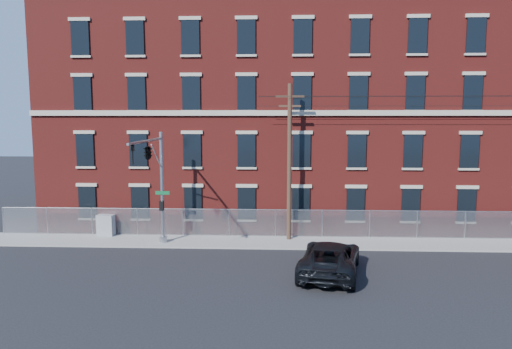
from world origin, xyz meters
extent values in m
plane|color=black|center=(0.00, 0.00, 0.00)|extent=(140.00, 140.00, 0.00)
cube|color=#98958F|center=(12.00, 5.00, 0.06)|extent=(65.00, 3.00, 0.12)
cube|color=maroon|center=(12.00, 14.00, 8.00)|extent=(55.00, 14.00, 16.00)
cube|color=black|center=(12.00, 14.00, 16.15)|extent=(55.30, 14.30, 0.30)
cube|color=#AAA18E|center=(12.00, 6.92, 8.30)|extent=(55.00, 0.18, 0.35)
cube|color=black|center=(-11.83, 6.94, 2.20)|extent=(1.20, 0.10, 2.20)
cube|color=black|center=(-11.83, 6.94, 5.80)|extent=(1.20, 0.10, 2.20)
cube|color=black|center=(-11.83, 6.94, 9.60)|extent=(1.20, 0.10, 2.20)
cube|color=black|center=(-11.83, 6.94, 13.20)|extent=(1.20, 0.10, 2.20)
cube|color=black|center=(-8.17, 6.94, 2.20)|extent=(1.20, 0.10, 2.20)
cube|color=black|center=(-8.17, 6.94, 5.80)|extent=(1.20, 0.10, 2.20)
cube|color=black|center=(-8.17, 6.94, 9.60)|extent=(1.20, 0.10, 2.20)
cube|color=black|center=(-8.17, 6.94, 13.20)|extent=(1.20, 0.10, 2.20)
cube|color=black|center=(-4.50, 6.94, 2.20)|extent=(1.20, 0.10, 2.20)
cube|color=black|center=(-4.50, 6.94, 5.80)|extent=(1.20, 0.10, 2.20)
cube|color=black|center=(-4.50, 6.94, 9.60)|extent=(1.20, 0.10, 2.20)
cube|color=black|center=(-4.50, 6.94, 13.20)|extent=(1.20, 0.10, 2.20)
cube|color=black|center=(-0.83, 6.94, 2.20)|extent=(1.20, 0.10, 2.20)
cube|color=black|center=(-0.83, 6.94, 5.80)|extent=(1.20, 0.10, 2.20)
cube|color=black|center=(-0.83, 6.94, 9.60)|extent=(1.20, 0.10, 2.20)
cube|color=black|center=(-0.83, 6.94, 13.20)|extent=(1.20, 0.10, 2.20)
cube|color=black|center=(2.83, 6.94, 2.20)|extent=(1.20, 0.10, 2.20)
cube|color=black|center=(2.83, 6.94, 5.80)|extent=(1.20, 0.10, 2.20)
cube|color=black|center=(2.83, 6.94, 9.60)|extent=(1.20, 0.10, 2.20)
cube|color=black|center=(2.83, 6.94, 13.20)|extent=(1.20, 0.10, 2.20)
cube|color=black|center=(6.50, 6.94, 2.20)|extent=(1.20, 0.10, 2.20)
cube|color=black|center=(6.50, 6.94, 5.80)|extent=(1.20, 0.10, 2.20)
cube|color=black|center=(6.50, 6.94, 9.60)|extent=(1.20, 0.10, 2.20)
cube|color=black|center=(6.50, 6.94, 13.20)|extent=(1.20, 0.10, 2.20)
cube|color=black|center=(10.17, 6.94, 2.20)|extent=(1.20, 0.10, 2.20)
cube|color=black|center=(10.17, 6.94, 5.80)|extent=(1.20, 0.10, 2.20)
cube|color=black|center=(10.17, 6.94, 9.60)|extent=(1.20, 0.10, 2.20)
cube|color=black|center=(10.17, 6.94, 13.20)|extent=(1.20, 0.10, 2.20)
cube|color=black|center=(13.83, 6.94, 2.20)|extent=(1.20, 0.10, 2.20)
cube|color=black|center=(13.83, 6.94, 5.80)|extent=(1.20, 0.10, 2.20)
cube|color=black|center=(13.83, 6.94, 9.60)|extent=(1.20, 0.10, 2.20)
cube|color=black|center=(13.83, 6.94, 13.20)|extent=(1.20, 0.10, 2.20)
cube|color=#A5A8AD|center=(12.00, 6.30, 1.02)|extent=(59.00, 0.02, 1.80)
cylinder|color=#9EA0A5|center=(12.00, 6.30, 1.92)|extent=(59.00, 0.04, 0.04)
cylinder|color=#9EA0A5|center=(-17.50, 6.30, 1.02)|extent=(0.06, 0.06, 1.85)
cylinder|color=#9EA0A5|center=(-14.39, 6.30, 1.02)|extent=(0.06, 0.06, 1.85)
cylinder|color=#9EA0A5|center=(-11.29, 6.30, 1.02)|extent=(0.06, 0.06, 1.85)
cylinder|color=#9EA0A5|center=(-8.18, 6.30, 1.02)|extent=(0.06, 0.06, 1.85)
cylinder|color=#9EA0A5|center=(-5.08, 6.30, 1.02)|extent=(0.06, 0.06, 1.85)
cylinder|color=#9EA0A5|center=(-1.97, 6.30, 1.02)|extent=(0.06, 0.06, 1.85)
cylinder|color=#9EA0A5|center=(1.13, 6.30, 1.02)|extent=(0.06, 0.06, 1.85)
cylinder|color=#9EA0A5|center=(4.24, 6.30, 1.02)|extent=(0.06, 0.06, 1.85)
cylinder|color=#9EA0A5|center=(7.34, 6.30, 1.02)|extent=(0.06, 0.06, 1.85)
cylinder|color=#9EA0A5|center=(10.45, 6.30, 1.02)|extent=(0.06, 0.06, 1.85)
cylinder|color=#9EA0A5|center=(13.55, 6.30, 1.02)|extent=(0.06, 0.06, 1.85)
cylinder|color=#9EA0A5|center=(-6.00, 4.50, 3.62)|extent=(0.22, 0.22, 7.00)
cylinder|color=#9EA0A5|center=(-6.00, 4.50, 0.32)|extent=(0.50, 0.50, 0.40)
cylinder|color=#9EA0A5|center=(-6.00, 1.25, 6.72)|extent=(0.14, 6.50, 0.14)
cylinder|color=#9EA0A5|center=(-6.00, 3.30, 5.72)|extent=(0.08, 2.18, 1.56)
cube|color=#0C592D|center=(-5.95, 4.35, 3.32)|extent=(0.90, 0.03, 0.22)
cube|color=black|center=(-6.00, 4.25, 2.52)|extent=(0.25, 0.25, 0.60)
imported|color=black|center=(-6.00, -1.30, 6.17)|extent=(0.16, 0.20, 1.00)
imported|color=black|center=(-6.00, 1.50, 6.17)|extent=(0.53, 2.48, 1.00)
cylinder|color=#452E22|center=(2.00, 5.60, 5.12)|extent=(0.28, 0.28, 10.00)
cube|color=#452E22|center=(2.00, 5.60, 9.32)|extent=(1.80, 0.12, 0.12)
cube|color=#452E22|center=(2.00, 5.60, 8.72)|extent=(1.40, 0.12, 0.12)
imported|color=black|center=(3.94, -0.79, 0.85)|extent=(3.99, 6.54, 1.69)
cube|color=gray|center=(-10.25, 6.00, 0.82)|extent=(1.19, 0.71, 1.40)
camera|label=1|loc=(1.15, -24.18, 8.01)|focal=32.76mm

